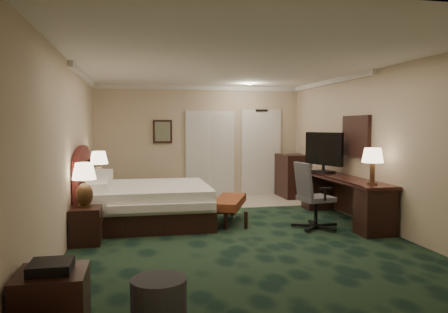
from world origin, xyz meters
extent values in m
cube|color=black|center=(0.00, 0.00, 0.00)|extent=(5.00, 7.50, 0.00)
cube|color=silver|center=(0.00, 0.00, 2.70)|extent=(5.00, 7.50, 0.00)
cube|color=beige|center=(0.00, 3.75, 1.35)|extent=(5.00, 0.00, 2.70)
cube|color=beige|center=(0.00, -3.75, 1.35)|extent=(5.00, 0.00, 2.70)
cube|color=beige|center=(-2.50, 0.00, 1.35)|extent=(0.00, 7.50, 2.70)
cube|color=beige|center=(2.50, 0.00, 1.35)|extent=(0.00, 7.50, 2.70)
cube|color=#C4B49A|center=(0.90, 2.90, 0.01)|extent=(3.20, 1.70, 0.01)
cube|color=silver|center=(1.55, 3.72, 1.05)|extent=(1.02, 0.06, 2.18)
cube|color=beige|center=(0.25, 3.71, 1.05)|extent=(1.20, 0.06, 2.10)
cube|color=#4A6A5D|center=(-0.90, 3.71, 1.60)|extent=(0.45, 0.06, 0.55)
cube|color=white|center=(2.46, 0.60, 1.55)|extent=(0.05, 0.95, 0.75)
cube|color=white|center=(-1.33, 1.00, 0.34)|extent=(2.14, 1.99, 0.68)
cube|color=black|center=(-2.26, -0.23, 0.27)|extent=(0.43, 0.49, 0.54)
cube|color=black|center=(-2.26, 2.24, 0.27)|extent=(0.43, 0.50, 0.54)
cube|color=maroon|center=(0.10, 0.77, 0.22)|extent=(0.90, 1.37, 0.44)
cylinder|color=#28282A|center=(-1.35, -2.95, 0.18)|extent=(0.64, 0.64, 0.36)
cube|color=black|center=(-2.20, -3.24, 0.29)|extent=(0.54, 0.54, 0.58)
cube|color=black|center=(2.18, 0.54, 0.40)|extent=(0.59, 2.75, 0.79)
cube|color=black|center=(2.13, 1.27, 1.20)|extent=(0.40, 1.02, 0.81)
cube|color=black|center=(2.18, 3.20, 0.52)|extent=(0.55, 0.99, 1.04)
camera|label=1|loc=(-1.53, -6.82, 1.73)|focal=35.00mm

